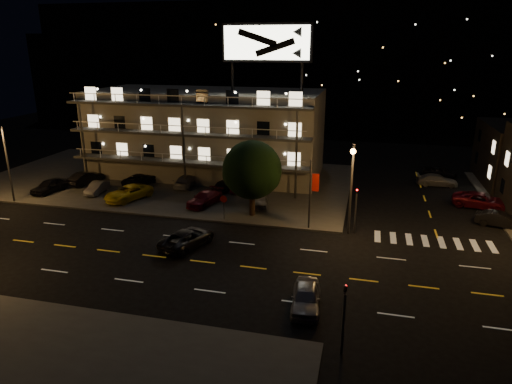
% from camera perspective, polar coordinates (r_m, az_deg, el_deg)
% --- Properties ---
extents(ground, '(140.00, 140.00, 0.00)m').
position_cam_1_polar(ground, '(34.77, -3.58, -9.05)').
color(ground, black).
rests_on(ground, ground).
extents(curb_nw, '(44.00, 24.00, 0.15)m').
position_cam_1_polar(curb_nw, '(57.01, -11.07, 1.59)').
color(curb_nw, '#3E3E3B').
rests_on(curb_nw, ground).
extents(motel, '(28.00, 13.80, 18.10)m').
position_cam_1_polar(motel, '(57.78, -6.09, 7.41)').
color(motel, gray).
rests_on(motel, ground).
extents(hill_backdrop, '(120.00, 25.00, 24.00)m').
position_cam_1_polar(hill_backdrop, '(99.60, 5.12, 15.39)').
color(hill_backdrop, black).
rests_on(hill_backdrop, ground).
extents(streetlight_nw, '(0.44, 1.92, 8.00)m').
position_cam_1_polar(streetlight_nw, '(52.72, -28.98, 3.83)').
color(streetlight_nw, '#2D2D30').
rests_on(streetlight_nw, ground).
extents(streetlight_nc, '(0.44, 1.92, 8.00)m').
position_cam_1_polar(streetlight_nc, '(38.99, 11.86, 1.45)').
color(streetlight_nc, '#2D2D30').
rests_on(streetlight_nc, ground).
extents(signal_nw, '(0.20, 0.27, 4.60)m').
position_cam_1_polar(signal_nw, '(40.24, 12.39, -1.65)').
color(signal_nw, '#2D2D30').
rests_on(signal_nw, ground).
extents(signal_sw, '(0.20, 0.27, 4.60)m').
position_cam_1_polar(signal_sw, '(24.81, 10.94, -14.51)').
color(signal_sw, '#2D2D30').
rests_on(signal_sw, ground).
extents(banner_north, '(0.83, 0.16, 6.40)m').
position_cam_1_polar(banner_north, '(40.11, 6.88, -0.12)').
color(banner_north, '#2D2D30').
rests_on(banner_north, ground).
extents(stop_sign, '(0.91, 0.11, 2.61)m').
position_cam_1_polar(stop_sign, '(42.47, -4.06, -1.44)').
color(stop_sign, '#2D2D30').
rests_on(stop_sign, ground).
extents(tree, '(5.78, 5.56, 7.27)m').
position_cam_1_polar(tree, '(42.70, -0.56, 2.59)').
color(tree, black).
rests_on(tree, curb_nw).
extents(lot_car_0, '(2.56, 4.59, 1.47)m').
position_cam_1_polar(lot_car_0, '(55.48, -24.41, 0.72)').
color(lot_car_0, black).
rests_on(lot_car_0, curb_nw).
extents(lot_car_1, '(1.55, 3.84, 1.24)m').
position_cam_1_polar(lot_car_1, '(53.23, -19.26, 0.52)').
color(lot_car_1, gray).
rests_on(lot_car_1, curb_nw).
extents(lot_car_2, '(4.28, 5.83, 1.47)m').
position_cam_1_polar(lot_car_2, '(49.96, -15.68, -0.09)').
color(lot_car_2, yellow).
rests_on(lot_car_2, curb_nw).
extents(lot_car_3, '(3.08, 5.03, 1.36)m').
position_cam_1_polar(lot_car_3, '(46.87, -6.44, -0.78)').
color(lot_car_3, '#5B0D1A').
rests_on(lot_car_3, curb_nw).
extents(lot_car_4, '(2.45, 4.27, 1.37)m').
position_cam_1_polar(lot_car_4, '(46.24, 0.43, -0.92)').
color(lot_car_4, gray).
rests_on(lot_car_4, curb_nw).
extents(lot_car_5, '(2.62, 4.66, 1.45)m').
position_cam_1_polar(lot_car_5, '(57.23, -20.47, 1.68)').
color(lot_car_5, black).
rests_on(lot_car_5, curb_nw).
extents(lot_car_6, '(3.36, 5.07, 1.29)m').
position_cam_1_polar(lot_car_6, '(55.04, -14.20, 1.57)').
color(lot_car_6, black).
rests_on(lot_car_6, curb_nw).
extents(lot_car_7, '(2.07, 4.81, 1.38)m').
position_cam_1_polar(lot_car_7, '(53.16, -8.64, 1.40)').
color(lot_car_7, gray).
rests_on(lot_car_7, curb_nw).
extents(lot_car_8, '(2.41, 4.09, 1.30)m').
position_cam_1_polar(lot_car_8, '(51.21, -3.88, 0.88)').
color(lot_car_8, black).
rests_on(lot_car_8, curb_nw).
extents(lot_car_9, '(2.36, 4.42, 1.38)m').
position_cam_1_polar(lot_car_9, '(51.08, -2.31, 0.91)').
color(lot_car_9, '#5B0D1A').
rests_on(lot_car_9, curb_nw).
extents(side_car_0, '(4.34, 2.57, 1.35)m').
position_cam_1_polar(side_car_0, '(46.91, 28.17, -3.05)').
color(side_car_0, black).
rests_on(side_car_0, ground).
extents(side_car_1, '(5.98, 3.98, 1.52)m').
position_cam_1_polar(side_car_1, '(51.43, 26.35, -0.97)').
color(side_car_1, '#5B0D1A').
rests_on(side_car_1, ground).
extents(side_car_2, '(4.73, 2.09, 1.35)m').
position_cam_1_polar(side_car_2, '(57.46, 21.69, 1.39)').
color(side_car_2, gray).
rests_on(side_car_2, ground).
extents(side_car_3, '(4.36, 3.14, 1.38)m').
position_cam_1_polar(side_car_3, '(61.40, 22.03, 2.36)').
color(side_car_3, black).
rests_on(side_car_3, ground).
extents(road_car_east, '(2.13, 4.50, 1.49)m').
position_cam_1_polar(road_car_east, '(29.37, 6.26, -12.91)').
color(road_car_east, gray).
rests_on(road_car_east, ground).
extents(road_car_west, '(3.92, 5.72, 1.45)m').
position_cam_1_polar(road_car_west, '(37.79, -8.56, -5.73)').
color(road_car_west, black).
rests_on(road_car_west, ground).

